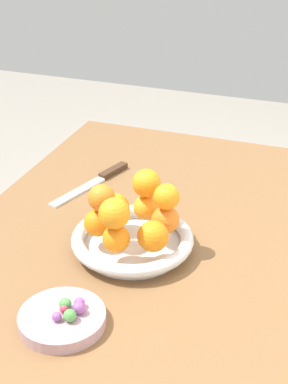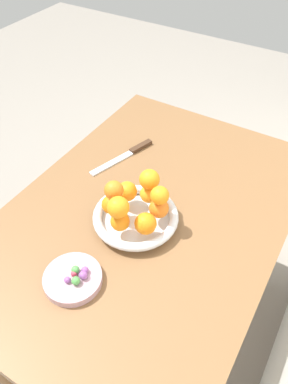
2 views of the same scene
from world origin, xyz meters
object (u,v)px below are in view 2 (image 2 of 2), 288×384
(orange_0, at_px, (111,204))
(orange_7, at_px, (114,190))
(orange_6, at_px, (118,207))
(knife, at_px, (127,154))
(dining_table, at_px, (147,230))
(orange_5, at_px, (127,191))
(candy_ball_1, at_px, (76,281))
(orange_9, at_px, (160,195))
(candy_ball_4, at_px, (75,270))
(orange_1, at_px, (120,221))
(candy_ball_2, at_px, (85,270))
(candy_ball_5, at_px, (67,280))
(orange_3, at_px, (159,208))
(candy_ball_0, at_px, (74,274))
(orange_4, at_px, (149,194))
(orange_8, at_px, (149,179))
(candy_dish, at_px, (73,279))
(orange_2, at_px, (146,224))
(candy_ball_3, at_px, (83,275))
(fruit_bowl, at_px, (136,217))

(orange_0, distance_m, orange_7, 0.05)
(orange_6, height_order, knife, orange_6)
(dining_table, bearing_deg, orange_6, -6.90)
(orange_5, height_order, candy_ball_1, orange_5)
(orange_9, distance_m, candy_ball_4, 0.29)
(orange_1, bearing_deg, dining_table, 173.72)
(orange_5, distance_m, orange_7, 0.08)
(candy_ball_2, height_order, candy_ball_5, candy_ball_2)
(orange_0, xyz_separation_m, orange_7, (-0.01, 0.01, 0.05))
(candy_ball_4, bearing_deg, orange_3, 160.55)
(orange_5, bearing_deg, candy_ball_2, 8.73)
(candy_ball_0, bearing_deg, orange_3, 161.63)
(orange_4, xyz_separation_m, orange_6, (0.13, -0.01, 0.06))
(orange_5, bearing_deg, orange_4, 114.27)
(candy_ball_0, xyz_separation_m, candy_ball_1, (0.01, 0.02, 0.00))
(orange_0, distance_m, knife, 0.30)
(orange_8, bearing_deg, candy_ball_2, -3.74)
(orange_9, bearing_deg, candy_dish, -19.06)
(orange_8, relative_size, knife, 0.23)
(orange_2, xyz_separation_m, orange_7, (-0.02, -0.11, 0.05))
(orange_8, xyz_separation_m, candy_ball_2, (0.28, -0.02, -0.09))
(dining_table, height_order, knife, knife)
(orange_2, bearing_deg, knife, -139.64)
(candy_ball_3, bearing_deg, orange_0, -164.75)
(dining_table, relative_size, candy_ball_2, 60.26)
(fruit_bowl, relative_size, orange_4, 4.65)
(orange_1, distance_m, orange_2, 0.07)
(candy_ball_2, bearing_deg, orange_7, -167.94)
(fruit_bowl, height_order, orange_1, orange_1)
(fruit_bowl, distance_m, orange_8, 0.12)
(orange_7, xyz_separation_m, orange_9, (-0.05, 0.11, 0.00))
(fruit_bowl, distance_m, orange_9, 0.12)
(orange_9, distance_m, candy_ball_3, 0.28)
(candy_ball_3, bearing_deg, dining_table, 177.52)
(candy_dish, bearing_deg, orange_3, 161.47)
(orange_1, distance_m, orange_3, 0.11)
(dining_table, xyz_separation_m, orange_3, (0.03, 0.05, 0.16))
(orange_4, xyz_separation_m, candy_ball_4, (0.29, -0.04, -0.03))
(candy_dish, distance_m, orange_8, 0.33)
(orange_3, height_order, knife, orange_3)
(candy_ball_0, relative_size, candy_ball_2, 0.81)
(orange_0, relative_size, orange_9, 1.05)
(candy_dish, bearing_deg, orange_0, -172.21)
(orange_6, bearing_deg, orange_0, -126.91)
(orange_9, distance_m, candy_ball_5, 0.31)
(orange_7, height_order, candy_ball_0, orange_7)
(fruit_bowl, bearing_deg, orange_6, -6.79)
(orange_9, height_order, candy_ball_2, orange_9)
(orange_5, bearing_deg, candy_ball_0, 4.35)
(candy_ball_3, height_order, candy_ball_4, same)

